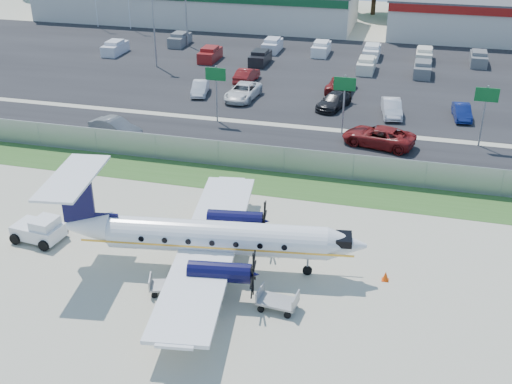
% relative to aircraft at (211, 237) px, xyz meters
% --- Properties ---
extents(ground, '(170.00, 170.00, 0.00)m').
position_rel_aircraft_xyz_m(ground, '(1.14, -0.65, -2.04)').
color(ground, '#B5B099').
rests_on(ground, ground).
extents(grass_verge, '(170.00, 4.00, 0.02)m').
position_rel_aircraft_xyz_m(grass_verge, '(1.14, 11.35, -2.03)').
color(grass_verge, '#2D561E').
rests_on(grass_verge, ground).
extents(access_road, '(170.00, 8.00, 0.02)m').
position_rel_aircraft_xyz_m(access_road, '(1.14, 18.35, -2.02)').
color(access_road, black).
rests_on(access_road, ground).
extents(parking_lot, '(170.00, 32.00, 0.02)m').
position_rel_aircraft_xyz_m(parking_lot, '(1.14, 39.35, -2.02)').
color(parking_lot, black).
rests_on(parking_lot, ground).
extents(perimeter_fence, '(120.00, 0.06, 1.99)m').
position_rel_aircraft_xyz_m(perimeter_fence, '(1.14, 13.35, -1.03)').
color(perimeter_fence, gray).
rests_on(perimeter_fence, ground).
extents(building_west, '(46.40, 12.40, 5.24)m').
position_rel_aircraft_xyz_m(building_west, '(-22.86, 61.33, 0.60)').
color(building_west, beige).
rests_on(building_west, ground).
extents(sign_left, '(1.80, 0.26, 5.00)m').
position_rel_aircraft_xyz_m(sign_left, '(-6.86, 22.26, 1.58)').
color(sign_left, gray).
rests_on(sign_left, ground).
extents(sign_mid, '(1.80, 0.26, 5.00)m').
position_rel_aircraft_xyz_m(sign_mid, '(4.14, 22.26, 1.58)').
color(sign_mid, gray).
rests_on(sign_mid, ground).
extents(sign_right, '(1.80, 0.26, 5.00)m').
position_rel_aircraft_xyz_m(sign_right, '(15.14, 22.26, 1.58)').
color(sign_right, gray).
rests_on(sign_right, ground).
extents(light_pole_nw, '(0.90, 0.35, 9.09)m').
position_rel_aircraft_xyz_m(light_pole_nw, '(-18.86, 37.35, 3.20)').
color(light_pole_nw, gray).
rests_on(light_pole_nw, ground).
extents(light_pole_sw, '(0.90, 0.35, 9.09)m').
position_rel_aircraft_xyz_m(light_pole_sw, '(-18.86, 47.35, 3.20)').
color(light_pole_sw, gray).
rests_on(light_pole_sw, ground).
extents(tree_line, '(112.00, 6.00, 14.00)m').
position_rel_aircraft_xyz_m(tree_line, '(1.14, 73.35, -2.04)').
color(tree_line, '#1E5519').
rests_on(tree_line, ground).
extents(aircraft, '(17.22, 16.92, 5.27)m').
position_rel_aircraft_xyz_m(aircraft, '(0.00, 0.00, 0.00)').
color(aircraft, silver).
rests_on(aircraft, ground).
extents(pushback_tug, '(3.01, 2.31, 1.54)m').
position_rel_aircraft_xyz_m(pushback_tug, '(-10.78, 0.28, -1.30)').
color(pushback_tug, silver).
rests_on(pushback_tug, ground).
extents(baggage_cart_near, '(2.07, 1.60, 0.96)m').
position_rel_aircraft_xyz_m(baggage_cart_near, '(-1.54, -2.69, -1.59)').
color(baggage_cart_near, gray).
rests_on(baggage_cart_near, ground).
extents(baggage_cart_far, '(2.08, 1.37, 1.04)m').
position_rel_aircraft_xyz_m(baggage_cart_far, '(4.36, -2.64, -1.55)').
color(baggage_cart_far, gray).
rests_on(baggage_cart_far, ground).
extents(cone_nose, '(0.38, 0.38, 0.54)m').
position_rel_aircraft_xyz_m(cone_nose, '(9.41, 1.30, -1.78)').
color(cone_nose, '#EF4507').
rests_on(cone_nose, ground).
extents(cone_starboard_wing, '(0.38, 0.38, 0.55)m').
position_rel_aircraft_xyz_m(cone_starboard_wing, '(2.20, 14.27, -1.78)').
color(cone_starboard_wing, '#EF4507').
rests_on(cone_starboard_wing, ground).
extents(road_car_west, '(5.00, 2.98, 1.56)m').
position_rel_aircraft_xyz_m(road_car_west, '(-13.87, 16.71, -2.04)').
color(road_car_west, '#595B5E').
rests_on(road_car_west, ground).
extents(road_car_mid, '(6.22, 3.89, 1.60)m').
position_rel_aircraft_xyz_m(road_car_mid, '(7.31, 20.29, -2.04)').
color(road_car_mid, maroon).
rests_on(road_car_mid, ground).
extents(parked_car_a, '(2.17, 4.20, 1.32)m').
position_rel_aircraft_xyz_m(parked_car_a, '(-10.82, 29.12, -2.04)').
color(parked_car_a, silver).
rests_on(parked_car_a, ground).
extents(parked_car_b, '(2.84, 5.50, 1.48)m').
position_rel_aircraft_xyz_m(parked_car_b, '(-6.35, 28.85, -2.04)').
color(parked_car_b, silver).
rests_on(parked_car_b, ground).
extents(parked_car_c, '(3.27, 5.19, 1.40)m').
position_rel_aircraft_xyz_m(parked_car_c, '(2.52, 28.48, -2.04)').
color(parked_car_c, black).
rests_on(parked_car_c, ground).
extents(parked_car_d, '(2.27, 4.68, 1.48)m').
position_rel_aircraft_xyz_m(parked_car_d, '(7.84, 27.69, -2.04)').
color(parked_car_d, silver).
rests_on(parked_car_d, ground).
extents(parked_car_e, '(1.79, 4.05, 1.29)m').
position_rel_aircraft_xyz_m(parked_car_e, '(13.92, 28.51, -2.04)').
color(parked_car_e, navy).
rests_on(parked_car_e, ground).
extents(parked_car_f, '(1.85, 4.57, 1.48)m').
position_rel_aircraft_xyz_m(parked_car_f, '(-7.49, 34.29, -2.04)').
color(parked_car_f, maroon).
rests_on(parked_car_f, ground).
extents(parked_car_g, '(2.68, 5.38, 1.46)m').
position_rel_aircraft_xyz_m(parked_car_g, '(2.43, 33.63, -2.04)').
color(parked_car_g, maroon).
rests_on(parked_car_g, ground).
extents(far_parking_rows, '(56.00, 10.00, 1.60)m').
position_rel_aircraft_xyz_m(far_parking_rows, '(1.14, 44.35, -2.04)').
color(far_parking_rows, gray).
rests_on(far_parking_rows, ground).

